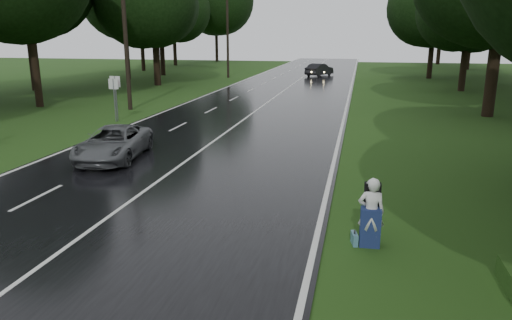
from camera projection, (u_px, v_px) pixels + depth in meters
The scene contains 17 objects.
ground at pixel (90, 232), 12.42m from camera, with size 160.00×160.00×0.00m, color #214313.
road at pixel (255, 112), 31.31m from camera, with size 12.00×140.00×0.04m, color black.
lane_center at pixel (255, 112), 31.30m from camera, with size 0.12×140.00×0.01m, color silver.
grey_car at pixel (113, 143), 19.42m from camera, with size 2.15×4.66×1.30m, color #55585B.
far_car at pixel (319, 70), 57.64m from camera, with size 1.55×4.46×1.47m, color black.
hitchhiker at pixel (371, 215), 11.42m from camera, with size 0.65×0.58×1.73m.
suitcase at pixel (354, 239), 11.68m from camera, with size 0.12×0.40×0.29m, color teal.
utility_pole_mid at pixel (130, 110), 32.43m from camera, with size 1.80×0.28×10.19m, color black, non-canonical shape.
utility_pole_far at pixel (228, 78), 55.91m from camera, with size 1.80×0.28×9.77m, color black, non-canonical shape.
road_sign_a at pixel (116, 122), 27.99m from camera, with size 0.60×0.10×2.48m, color white, non-canonical shape.
road_sign_b at pixel (118, 121), 28.18m from camera, with size 0.63×0.10×2.62m, color white, non-canonical shape.
tree_left_d at pixel (40, 107), 33.72m from camera, with size 10.49×10.49×16.40m, color black, non-canonical shape.
tree_left_e at pixel (158, 85), 47.69m from camera, with size 8.90×8.90×13.90m, color black, non-canonical shape.
tree_left_f at pixel (163, 75), 59.07m from camera, with size 9.18×9.18×14.35m, color black, non-canonical shape.
tree_right_d at pixel (487, 116), 29.77m from camera, with size 10.03×10.03×15.67m, color black, non-canonical shape.
tree_right_e at pixel (461, 91), 42.92m from camera, with size 8.11×8.11×12.68m, color black, non-canonical shape.
tree_right_f at pixel (429, 78), 54.94m from camera, with size 8.68×8.68×13.56m, color black, non-canonical shape.
Camera 1 is at (6.67, -10.35, 4.99)m, focal length 33.58 mm.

